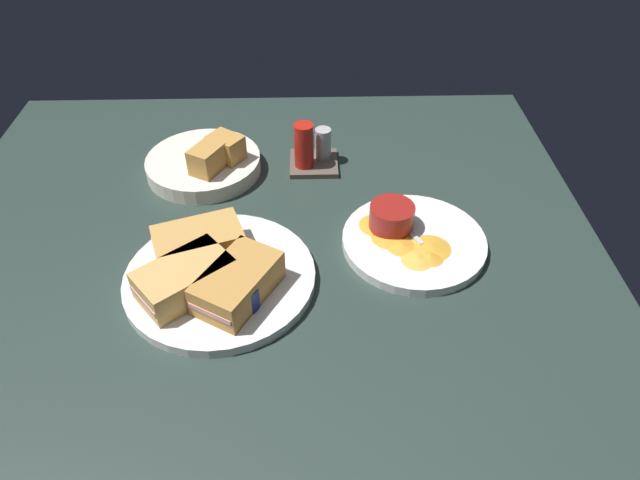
{
  "coord_description": "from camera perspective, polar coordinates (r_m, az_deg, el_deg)",
  "views": [
    {
      "loc": [
        7.61,
        -64.02,
        61.24
      ],
      "look_at": [
        9.36,
        2.23,
        3.0
      ],
      "focal_mm": 32.02,
      "sensor_mm": 36.0,
      "label": 1
    }
  ],
  "objects": [
    {
      "name": "sandwich_half_far",
      "position": [
        0.83,
        -13.37,
        -3.81
      ],
      "size": [
        14.87,
        14.13,
        4.8
      ],
      "color": "tan",
      "rests_on": "plate_sandwich_main"
    },
    {
      "name": "spoon_by_dark_ramekin",
      "position": [
        0.85,
        -10.76,
        -4.04
      ],
      "size": [
        8.09,
        7.96,
        0.8
      ],
      "color": "silver",
      "rests_on": "plate_sandwich_main"
    },
    {
      "name": "ramekin_light_gravy",
      "position": [
        0.92,
        7.18,
        2.38
      ],
      "size": [
        7.22,
        7.22,
        4.16
      ],
      "color": "maroon",
      "rests_on": "plate_chips_companion"
    },
    {
      "name": "condiment_caddy",
      "position": [
        1.08,
        -0.86,
        8.89
      ],
      "size": [
        9.0,
        9.0,
        9.5
      ],
      "color": "brown",
      "rests_on": "ground_plane"
    },
    {
      "name": "sandwich_half_near",
      "position": [
        0.88,
        -12.0,
        -0.31
      ],
      "size": [
        14.83,
        11.49,
        4.8
      ],
      "color": "tan",
      "rests_on": "plate_sandwich_main"
    },
    {
      "name": "ramekin_dark_sauce",
      "position": [
        0.8,
        -8.42,
        -5.19
      ],
      "size": [
        6.95,
        6.95,
        3.59
      ],
      "color": "navy",
      "rests_on": "plate_sandwich_main"
    },
    {
      "name": "ground_plane",
      "position": [
        0.9,
        -5.94,
        -3.2
      ],
      "size": [
        110.0,
        110.0,
        3.0
      ],
      "primitive_type": "cube",
      "color": "#283833"
    },
    {
      "name": "sandwich_half_extra",
      "position": [
        0.81,
        -8.21,
        -4.28
      ],
      "size": [
        13.14,
        15.06,
        4.8
      ],
      "color": "#C68C42",
      "rests_on": "plate_sandwich_main"
    },
    {
      "name": "plate_chips_companion",
      "position": [
        0.92,
        9.35,
        -0.18
      ],
      "size": [
        22.96,
        22.96,
        1.6
      ],
      "primitive_type": "cylinder",
      "color": "white",
      "rests_on": "ground_plane"
    },
    {
      "name": "plate_sandwich_main",
      "position": [
        0.87,
        -9.94,
        -3.75
      ],
      "size": [
        28.47,
        28.47,
        1.6
      ],
      "primitive_type": "cylinder",
      "color": "white",
      "rests_on": "ground_plane"
    },
    {
      "name": "spoon_by_gravy_ramekin",
      "position": [
        0.95,
        7.75,
        2.09
      ],
      "size": [
        5.69,
        9.5,
        0.8
      ],
      "color": "silver",
      "rests_on": "plate_chips_companion"
    },
    {
      "name": "bread_basket_rear",
      "position": [
        1.09,
        -11.35,
        7.56
      ],
      "size": [
        21.16,
        21.16,
        7.75
      ],
      "color": "silver",
      "rests_on": "ground_plane"
    },
    {
      "name": "plantain_chip_scatter",
      "position": [
        0.91,
        8.56,
        -0.2
      ],
      "size": [
        15.29,
        15.2,
        0.6
      ],
      "color": "gold",
      "rests_on": "plate_chips_companion"
    }
  ]
}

